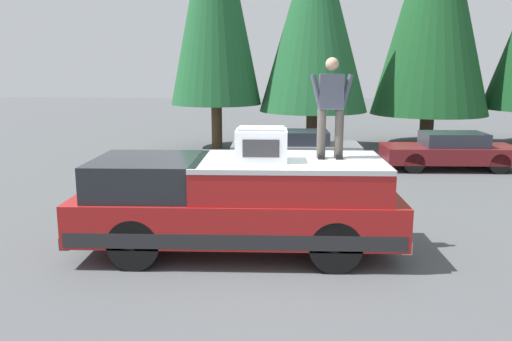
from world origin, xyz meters
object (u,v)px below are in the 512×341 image
Objects in this scene: pickup_truck at (238,203)px; person_on_truck_bed at (331,105)px; compressor_unit at (261,144)px; parked_car_grey at (296,149)px; parked_car_maroon at (450,151)px.

person_on_truck_bed reaches higher than pickup_truck.
compressor_unit is 1.36m from person_on_truck_bed.
pickup_truck is 8.08m from parked_car_grey.
parked_car_grey is at bearing -6.45° from compressor_unit.
parked_car_grey is at bearing 1.75° from person_on_truck_bed.
pickup_truck is at bearing 66.47° from compressor_unit.
person_on_truck_bed is at bearing -74.89° from compressor_unit.
person_on_truck_bed is 9.05m from parked_car_maroon.
person_on_truck_bed is (0.31, -1.16, 0.62)m from compressor_unit.
person_on_truck_bed is at bearing -178.25° from parked_car_grey.
parked_car_maroon is at bearing -31.30° from person_on_truck_bed.
compressor_unit is 8.31m from parked_car_grey.
person_on_truck_bed is at bearing -85.03° from pickup_truck.
compressor_unit is at bearing 105.11° from person_on_truck_bed.
parked_car_maroon is 1.00× the size of parked_car_grey.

